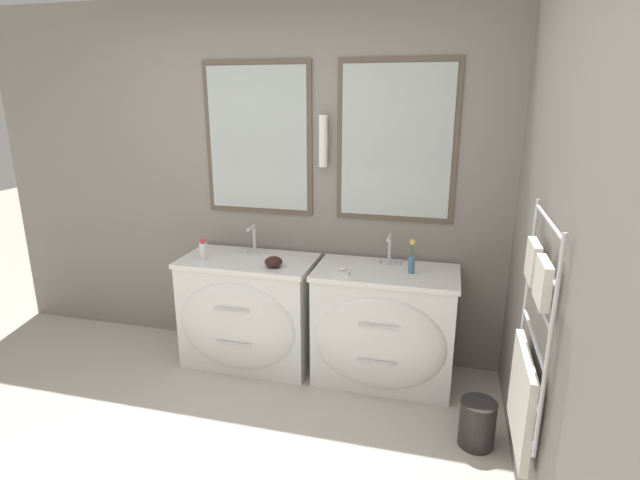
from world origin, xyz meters
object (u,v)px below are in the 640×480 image
object	(u,v)px
flower_vase	(412,260)
amenity_bowl	(274,262)
vanity_left	(248,311)
vanity_right	(384,327)
toiletry_bottle	(203,250)
waste_bin	(477,423)

from	to	relation	value
flower_vase	amenity_bowl	bearing A→B (deg)	-172.89
vanity_left	flower_vase	distance (m)	1.26
vanity_right	toiletry_bottle	distance (m)	1.38
vanity_right	waste_bin	world-z (taller)	vanity_right
vanity_right	waste_bin	bearing A→B (deg)	-41.34
vanity_left	amenity_bowl	xyz separation A→B (m)	(0.24, -0.09, 0.43)
amenity_bowl	waste_bin	distance (m)	1.60
toiletry_bottle	flower_vase	bearing A→B (deg)	3.12
toiletry_bottle	amenity_bowl	distance (m)	0.55
amenity_bowl	waste_bin	xyz separation A→B (m)	(1.37, -0.45, -0.70)
amenity_bowl	flower_vase	size ratio (longest dim) A/B	0.53
vanity_left	amenity_bowl	size ratio (longest dim) A/B	7.80
waste_bin	flower_vase	bearing A→B (deg)	128.50
toiletry_bottle	waste_bin	xyz separation A→B (m)	(1.91, -0.49, -0.73)
amenity_bowl	toiletry_bottle	bearing A→B (deg)	176.32
vanity_right	amenity_bowl	world-z (taller)	amenity_bowl
toiletry_bottle	waste_bin	size ratio (longest dim) A/B	0.52
vanity_left	vanity_right	size ratio (longest dim) A/B	1.00
amenity_bowl	flower_vase	distance (m)	0.93
vanity_right	flower_vase	bearing A→B (deg)	9.37
toiletry_bottle	flower_vase	world-z (taller)	flower_vase
vanity_right	toiletry_bottle	bearing A→B (deg)	-177.68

